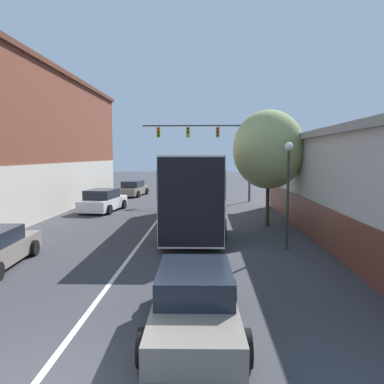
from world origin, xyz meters
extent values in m
cube|color=silver|center=(0.00, 14.40, 0.00)|extent=(0.14, 40.81, 0.01)
cube|color=beige|center=(-6.55, 18.06, 1.60)|extent=(0.24, 26.99, 3.20)
cube|color=brown|center=(7.55, 11.51, 0.83)|extent=(0.24, 21.09, 1.67)
cube|color=silver|center=(2.13, 14.26, 1.96)|extent=(2.70, 11.57, 3.48)
cube|color=black|center=(2.13, 14.26, 2.59)|extent=(2.75, 11.34, 1.11)
cube|color=beige|center=(2.13, 14.26, 1.69)|extent=(2.74, 11.46, 0.35)
cube|color=black|center=(2.22, 8.51, 1.96)|extent=(2.47, 0.10, 3.34)
cylinder|color=black|center=(0.78, 17.81, 0.50)|extent=(0.32, 1.00, 1.00)
cylinder|color=black|center=(3.36, 17.85, 0.50)|extent=(0.32, 1.00, 1.00)
cylinder|color=black|center=(0.89, 10.66, 0.50)|extent=(0.32, 1.00, 1.00)
cylinder|color=black|center=(3.47, 10.70, 0.50)|extent=(0.32, 1.00, 1.00)
cube|color=slate|center=(2.54, 2.40, 0.47)|extent=(1.80, 4.26, 0.57)
cube|color=black|center=(2.53, 2.65, 1.02)|extent=(1.61, 2.23, 0.54)
cylinder|color=black|center=(1.63, 3.68, 0.34)|extent=(0.24, 0.68, 0.68)
cylinder|color=black|center=(3.38, 3.73, 0.34)|extent=(0.24, 0.68, 0.68)
cylinder|color=black|center=(1.69, 1.07, 0.34)|extent=(0.24, 0.68, 0.68)
cylinder|color=black|center=(3.45, 1.11, 0.34)|extent=(0.24, 0.68, 0.68)
cylinder|color=black|center=(-3.58, 8.15, 0.29)|extent=(0.26, 0.59, 0.58)
cube|color=slate|center=(-3.87, 28.79, 0.49)|extent=(2.15, 4.65, 0.65)
cube|color=black|center=(-3.90, 28.57, 1.10)|extent=(1.76, 2.50, 0.57)
cylinder|color=black|center=(-4.55, 30.28, 0.31)|extent=(0.29, 0.63, 0.61)
cylinder|color=black|center=(-2.87, 30.08, 0.31)|extent=(0.29, 0.63, 0.61)
cylinder|color=black|center=(-4.88, 27.51, 0.31)|extent=(0.29, 0.63, 0.61)
cylinder|color=black|center=(-3.20, 27.31, 0.31)|extent=(0.29, 0.63, 0.61)
cube|color=silver|center=(-4.05, 19.26, 0.52)|extent=(2.34, 4.54, 0.70)
cube|color=black|center=(-4.07, 19.04, 1.17)|extent=(1.94, 2.45, 0.60)
cylinder|color=black|center=(-4.82, 20.71, 0.31)|extent=(0.30, 0.65, 0.63)
cylinder|color=black|center=(-2.95, 20.48, 0.31)|extent=(0.30, 0.65, 0.63)
cylinder|color=black|center=(-5.15, 18.03, 0.31)|extent=(0.30, 0.65, 0.63)
cylinder|color=black|center=(-3.28, 17.80, 0.31)|extent=(0.30, 0.65, 0.63)
cylinder|color=#333338|center=(6.24, 24.81, 3.17)|extent=(0.18, 0.18, 6.34)
cylinder|color=#333338|center=(1.97, 24.81, 6.04)|extent=(8.54, 0.12, 0.12)
cube|color=#9E8419|center=(3.68, 24.81, 5.52)|extent=(0.28, 0.24, 0.80)
sphere|color=red|center=(3.68, 24.65, 5.77)|extent=(0.18, 0.18, 0.18)
sphere|color=black|center=(3.68, 24.65, 5.52)|extent=(0.18, 0.18, 0.18)
sphere|color=black|center=(3.68, 24.65, 5.27)|extent=(0.18, 0.18, 0.18)
cube|color=#9E8419|center=(1.33, 24.81, 5.52)|extent=(0.28, 0.24, 0.80)
sphere|color=black|center=(1.33, 24.65, 5.77)|extent=(0.18, 0.18, 0.18)
sphere|color=black|center=(1.33, 24.65, 5.52)|extent=(0.18, 0.18, 0.18)
sphere|color=green|center=(1.33, 24.65, 5.27)|extent=(0.18, 0.18, 0.18)
cube|color=#9E8419|center=(-1.02, 24.81, 5.52)|extent=(0.28, 0.24, 0.80)
sphere|color=red|center=(-1.02, 24.65, 5.77)|extent=(0.18, 0.18, 0.18)
sphere|color=black|center=(-1.02, 24.65, 5.52)|extent=(0.18, 0.18, 0.18)
sphere|color=black|center=(-1.02, 24.65, 5.27)|extent=(0.18, 0.18, 0.18)
cone|color=#233323|center=(5.95, 9.46, 0.10)|extent=(0.26, 0.26, 0.20)
cylinder|color=#233323|center=(5.95, 9.46, 1.96)|extent=(0.10, 0.10, 3.92)
sphere|color=white|center=(5.95, 9.46, 4.03)|extent=(0.32, 0.32, 0.32)
cylinder|color=#3D2D1E|center=(5.98, 14.30, 1.22)|extent=(0.20, 0.20, 2.43)
ellipsoid|color=#99A366|center=(5.98, 14.30, 3.99)|extent=(3.67, 3.30, 4.03)
camera|label=1|loc=(2.76, -5.14, 3.69)|focal=35.00mm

